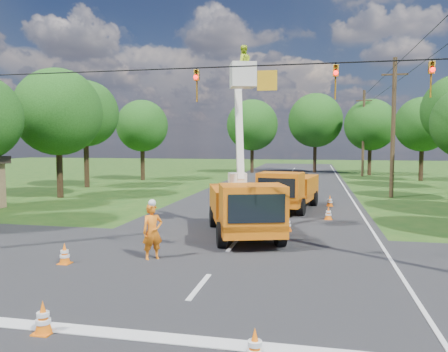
% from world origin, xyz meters
% --- Properties ---
extents(ground, '(140.00, 140.00, 0.00)m').
position_xyz_m(ground, '(0.00, 20.00, 0.00)').
color(ground, '#1D4815').
rests_on(ground, ground).
extents(road_main, '(12.00, 100.00, 0.06)m').
position_xyz_m(road_main, '(0.00, 20.00, 0.00)').
color(road_main, black).
rests_on(road_main, ground).
extents(road_cross, '(56.00, 10.00, 0.07)m').
position_xyz_m(road_cross, '(0.00, 2.00, 0.00)').
color(road_cross, black).
rests_on(road_cross, ground).
extents(stop_bar, '(9.00, 0.45, 0.02)m').
position_xyz_m(stop_bar, '(0.00, -3.20, 0.00)').
color(stop_bar, silver).
rests_on(stop_bar, ground).
extents(edge_line, '(0.12, 90.00, 0.02)m').
position_xyz_m(edge_line, '(5.60, 20.00, 0.00)').
color(edge_line, silver).
rests_on(edge_line, ground).
extents(bucket_truck, '(4.19, 6.85, 8.07)m').
position_xyz_m(bucket_truck, '(0.15, 6.72, 1.68)').
color(bucket_truck, '#D2660E').
rests_on(bucket_truck, ground).
extents(second_truck, '(3.34, 6.58, 2.35)m').
position_xyz_m(second_truck, '(1.57, 14.33, 1.22)').
color(second_truck, '#D2660E').
rests_on(second_truck, ground).
extents(ground_worker, '(0.84, 0.80, 1.93)m').
position_xyz_m(ground_worker, '(-2.30, 2.46, 0.96)').
color(ground_worker, orange).
rests_on(ground_worker, ground).
extents(distant_car, '(2.05, 3.83, 1.24)m').
position_xyz_m(distant_car, '(1.80, 28.90, 0.62)').
color(distant_car, black).
rests_on(distant_car, ground).
extents(traffic_cone_0, '(0.38, 0.38, 0.71)m').
position_xyz_m(traffic_cone_0, '(-2.42, -3.47, 0.36)').
color(traffic_cone_0, orange).
rests_on(traffic_cone_0, ground).
extents(traffic_cone_1, '(0.38, 0.38, 0.71)m').
position_xyz_m(traffic_cone_1, '(2.06, -3.87, 0.36)').
color(traffic_cone_1, orange).
rests_on(traffic_cone_1, ground).
extents(traffic_cone_2, '(0.38, 0.38, 0.71)m').
position_xyz_m(traffic_cone_2, '(1.89, 8.14, 0.36)').
color(traffic_cone_2, orange).
rests_on(traffic_cone_2, ground).
extents(traffic_cone_3, '(0.38, 0.38, 0.71)m').
position_xyz_m(traffic_cone_3, '(3.76, 11.51, 0.36)').
color(traffic_cone_3, orange).
rests_on(traffic_cone_3, ground).
extents(traffic_cone_4, '(0.38, 0.38, 0.71)m').
position_xyz_m(traffic_cone_4, '(-4.91, 1.32, 0.36)').
color(traffic_cone_4, orange).
rests_on(traffic_cone_4, ground).
extents(traffic_cone_7, '(0.38, 0.38, 0.71)m').
position_xyz_m(traffic_cone_7, '(3.99, 16.32, 0.36)').
color(traffic_cone_7, orange).
rests_on(traffic_cone_7, ground).
extents(pole_right_mid, '(1.80, 0.30, 10.00)m').
position_xyz_m(pole_right_mid, '(8.50, 22.00, 5.11)').
color(pole_right_mid, '#4C3823').
rests_on(pole_right_mid, ground).
extents(pole_right_far, '(1.80, 0.30, 10.00)m').
position_xyz_m(pole_right_far, '(8.50, 42.00, 5.11)').
color(pole_right_far, '#4C3823').
rests_on(pole_right_far, ground).
extents(signal_span, '(18.00, 0.29, 1.07)m').
position_xyz_m(signal_span, '(2.23, 1.99, 5.88)').
color(signal_span, black).
rests_on(signal_span, ground).
extents(tree_left_d, '(6.20, 6.20, 9.24)m').
position_xyz_m(tree_left_d, '(-15.00, 17.00, 6.12)').
color(tree_left_d, '#382616').
rests_on(tree_left_d, ground).
extents(tree_left_e, '(5.80, 5.80, 9.41)m').
position_xyz_m(tree_left_e, '(-16.80, 24.00, 6.49)').
color(tree_left_e, '#382616').
rests_on(tree_left_e, ground).
extents(tree_left_f, '(5.40, 5.40, 8.40)m').
position_xyz_m(tree_left_f, '(-14.80, 32.00, 5.69)').
color(tree_left_f, '#382616').
rests_on(tree_left_f, ground).
extents(tree_right_e, '(5.60, 5.60, 8.63)m').
position_xyz_m(tree_right_e, '(13.80, 37.00, 5.81)').
color(tree_right_e, '#382616').
rests_on(tree_right_e, ground).
extents(tree_far_a, '(6.60, 6.60, 9.50)m').
position_xyz_m(tree_far_a, '(-5.00, 45.00, 6.19)').
color(tree_far_a, '#382616').
rests_on(tree_far_a, ground).
extents(tree_far_b, '(7.00, 7.00, 10.32)m').
position_xyz_m(tree_far_b, '(3.00, 47.00, 6.81)').
color(tree_far_b, '#382616').
rests_on(tree_far_b, ground).
extents(tree_far_c, '(6.20, 6.20, 9.18)m').
position_xyz_m(tree_far_c, '(9.50, 44.00, 6.06)').
color(tree_far_c, '#382616').
rests_on(tree_far_c, ground).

